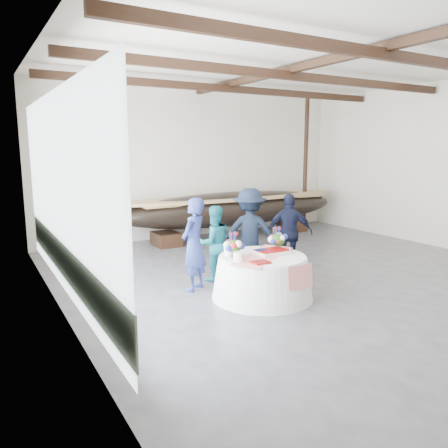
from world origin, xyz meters
TOP-DOWN VIEW (x-y plane):
  - floor at (0.00, 0.00)m, footprint 10.00×12.00m
  - wall_back at (0.00, 6.00)m, footprint 10.00×0.02m
  - wall_left at (-5.00, 0.00)m, footprint 0.02×12.00m
  - ceiling at (0.00, 0.00)m, footprint 10.00×12.00m
  - pavilion_structure at (0.00, 0.85)m, footprint 9.80×11.76m
  - open_bay at (-4.95, 1.00)m, footprint 0.03×7.00m
  - longboat_display at (0.74, 5.01)m, footprint 7.52×1.50m
  - banquet_table at (-1.67, 0.09)m, footprint 1.85×1.85m
  - tabletop_items at (-1.71, 0.22)m, footprint 1.73×1.41m
  - guest_woman_blue at (-2.55, 1.13)m, footprint 0.78×0.74m
  - guest_woman_teal at (-1.91, 1.50)m, footprint 0.83×0.68m
  - guest_man_left at (-1.10, 1.39)m, footprint 1.41×1.22m
  - guest_man_right at (-0.15, 1.23)m, footprint 1.08×0.92m

SIDE VIEW (x-z plane):
  - floor at x=0.00m, z-range -0.01..0.01m
  - banquet_table at x=-1.67m, z-range 0.00..0.79m
  - guest_woman_teal at x=-1.91m, z-range 0.00..1.56m
  - guest_man_right at x=-0.15m, z-range 0.00..1.74m
  - longboat_display at x=0.74m, z-range 0.20..1.60m
  - guest_woman_blue at x=-2.55m, z-range 0.00..1.80m
  - tabletop_items at x=-1.71m, z-range 0.74..1.14m
  - guest_man_left at x=-1.10m, z-range 0.00..1.89m
  - open_bay at x=-4.95m, z-range 0.23..3.43m
  - wall_back at x=0.00m, z-range 0.00..4.50m
  - wall_left at x=-5.00m, z-range 0.00..4.50m
  - pavilion_structure at x=0.00m, z-range 1.75..6.25m
  - ceiling at x=0.00m, z-range 4.50..4.50m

